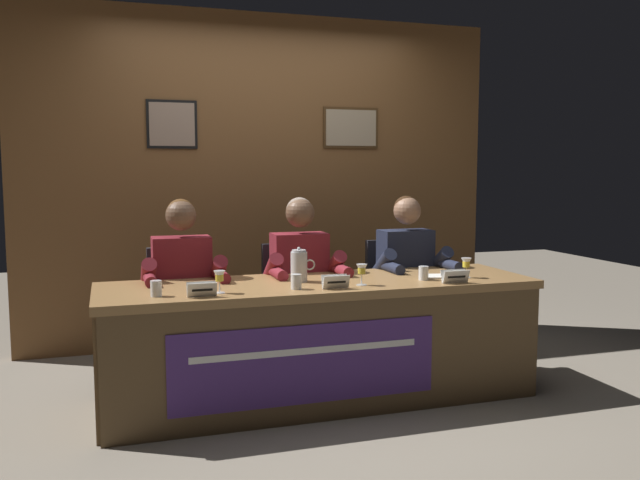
{
  "coord_description": "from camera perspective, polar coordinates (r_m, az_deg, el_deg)",
  "views": [
    {
      "loc": [
        -1.2,
        -3.77,
        1.39
      ],
      "look_at": [
        0.0,
        0.0,
        0.97
      ],
      "focal_mm": 37.53,
      "sensor_mm": 36.0,
      "label": 1
    }
  ],
  "objects": [
    {
      "name": "chair_center",
      "position": [
        4.6,
        -2.16,
        -6.08
      ],
      "size": [
        0.44,
        0.45,
        0.88
      ],
      "color": "black",
      "rests_on": "ground_plane"
    },
    {
      "name": "chair_left",
      "position": [
        4.47,
        -11.77,
        -6.59
      ],
      "size": [
        0.44,
        0.45,
        0.88
      ],
      "color": "black",
      "rests_on": "ground_plane"
    },
    {
      "name": "panelist_left",
      "position": [
        4.22,
        -11.57,
        -3.52
      ],
      "size": [
        0.51,
        0.48,
        1.21
      ],
      "color": "black",
      "rests_on": "ground_plane"
    },
    {
      "name": "conference_table",
      "position": [
        3.96,
        0.39,
        -7.15
      ],
      "size": [
        2.61,
        0.77,
        0.72
      ],
      "color": "olive",
      "rests_on": "ground_plane"
    },
    {
      "name": "juice_glass_center",
      "position": [
        3.88,
        3.57,
        -2.62
      ],
      "size": [
        0.06,
        0.06,
        0.12
      ],
      "color": "white",
      "rests_on": "conference_table"
    },
    {
      "name": "juice_glass_right",
      "position": [
        4.23,
        12.36,
        -2.01
      ],
      "size": [
        0.06,
        0.06,
        0.12
      ],
      "color": "white",
      "rests_on": "conference_table"
    },
    {
      "name": "panelist_right",
      "position": [
        4.64,
        7.7,
        -2.59
      ],
      "size": [
        0.51,
        0.48,
        1.21
      ],
      "color": "black",
      "rests_on": "ground_plane"
    },
    {
      "name": "nameplate_left",
      "position": [
        3.58,
        -10.05,
        -4.18
      ],
      "size": [
        0.15,
        0.06,
        0.08
      ],
      "color": "white",
      "rests_on": "conference_table"
    },
    {
      "name": "juice_glass_left",
      "position": [
        3.66,
        -8.57,
        -3.19
      ],
      "size": [
        0.06,
        0.06,
        0.12
      ],
      "color": "white",
      "rests_on": "conference_table"
    },
    {
      "name": "water_cup_right",
      "position": [
        4.11,
        8.82,
        -2.87
      ],
      "size": [
        0.06,
        0.06,
        0.08
      ],
      "color": "silver",
      "rests_on": "conference_table"
    },
    {
      "name": "nameplate_center",
      "position": [
        3.77,
        1.33,
        -3.58
      ],
      "size": [
        0.15,
        0.06,
        0.08
      ],
      "color": "white",
      "rests_on": "conference_table"
    },
    {
      "name": "document_stack_right",
      "position": [
        4.23,
        10.31,
        -3.07
      ],
      "size": [
        0.24,
        0.19,
        0.01
      ],
      "color": "white",
      "rests_on": "conference_table"
    },
    {
      "name": "water_cup_left",
      "position": [
        3.65,
        -13.79,
        -4.11
      ],
      "size": [
        0.06,
        0.06,
        0.08
      ],
      "color": "silver",
      "rests_on": "conference_table"
    },
    {
      "name": "chair_right",
      "position": [
        4.86,
        6.64,
        -5.46
      ],
      "size": [
        0.44,
        0.45,
        0.88
      ],
      "color": "black",
      "rests_on": "ground_plane"
    },
    {
      "name": "water_pitcher_central",
      "position": [
        3.99,
        -1.78,
        -2.23
      ],
      "size": [
        0.15,
        0.1,
        0.21
      ],
      "color": "silver",
      "rests_on": "conference_table"
    },
    {
      "name": "ground_plane",
      "position": [
        4.2,
        0.0,
        -13.3
      ],
      "size": [
        12.0,
        12.0,
        0.0
      ],
      "primitive_type": "plane",
      "color": "gray"
    },
    {
      "name": "nameplate_right",
      "position": [
        4.03,
        11.44,
        -3.06
      ],
      "size": [
        0.16,
        0.06,
        0.08
      ],
      "color": "white",
      "rests_on": "conference_table"
    },
    {
      "name": "water_cup_center",
      "position": [
        3.75,
        -2.04,
        -3.64
      ],
      "size": [
        0.06,
        0.06,
        0.08
      ],
      "color": "silver",
      "rests_on": "conference_table"
    },
    {
      "name": "panelist_center",
      "position": [
        4.37,
        -1.47,
        -3.08
      ],
      "size": [
        0.51,
        0.48,
        1.21
      ],
      "color": "black",
      "rests_on": "ground_plane"
    },
    {
      "name": "wall_back_panelled",
      "position": [
        5.39,
        -4.82,
        5.11
      ],
      "size": [
        3.81,
        0.14,
        2.6
      ],
      "color": "brown",
      "rests_on": "ground_plane"
    }
  ]
}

